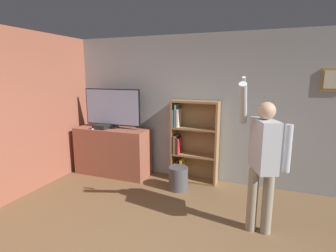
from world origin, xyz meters
The scene contains 9 objects.
wall_back centered at (0.01, 2.93, 1.35)m, with size 7.00×0.09×2.70m.
wall_side_brick centered at (-2.53, 1.45, 1.35)m, with size 0.06×4.50×2.70m.
tv_ledge centered at (-1.65, 2.53, 0.47)m, with size 1.48×0.55×0.94m.
television centered at (-1.65, 2.58, 1.34)m, with size 1.20×0.22×0.77m.
game_console centered at (-1.82, 2.42, 0.98)m, with size 0.27×0.23×0.08m.
remote_loose centered at (-1.94, 2.35, 0.95)m, with size 0.08×0.14×0.02m.
bookshelf centered at (-0.10, 2.76, 0.73)m, with size 0.87×0.28×1.52m.
person centered at (1.18, 1.47, 1.02)m, with size 0.61×0.58×1.97m.
waste_bin centered at (-0.18, 2.29, 0.20)m, with size 0.34×0.34×0.41m.
Camera 1 is at (1.18, -1.80, 2.00)m, focal length 28.00 mm.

